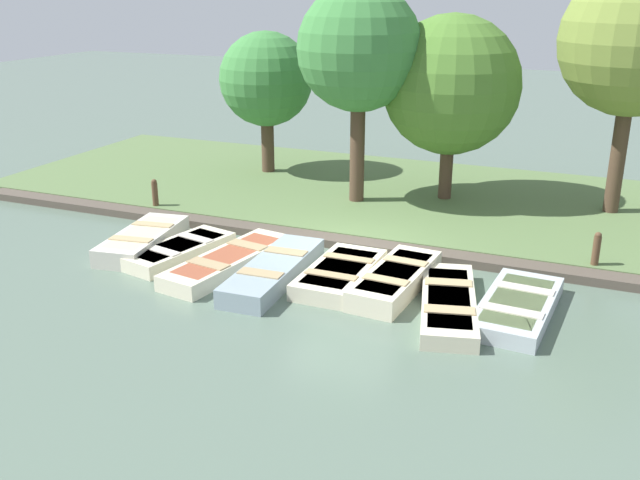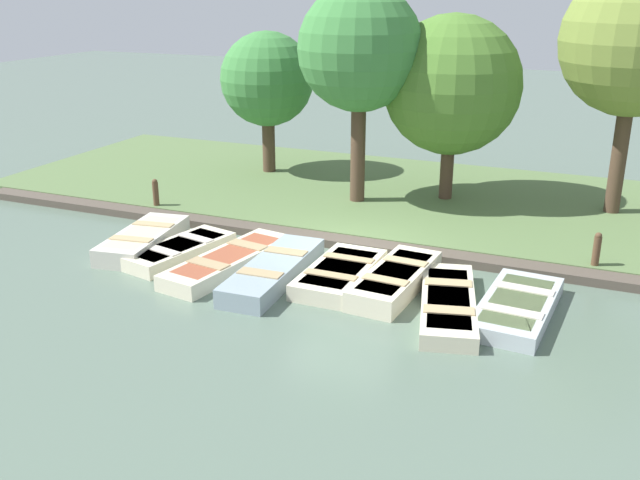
{
  "view_description": "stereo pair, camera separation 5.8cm",
  "coord_description": "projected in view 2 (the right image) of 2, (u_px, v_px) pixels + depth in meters",
  "views": [
    {
      "loc": [
        14.09,
        5.27,
        5.88
      ],
      "look_at": [
        0.74,
        -0.3,
        0.65
      ],
      "focal_mm": 40.0,
      "sensor_mm": 36.0,
      "label": 1
    },
    {
      "loc": [
        14.06,
        5.32,
        5.88
      ],
      "look_at": [
        0.74,
        -0.3,
        0.65
      ],
      "focal_mm": 40.0,
      "sensor_mm": 36.0,
      "label": 2
    }
  ],
  "objects": [
    {
      "name": "ground_plane",
      "position": [
        345.0,
        258.0,
        16.13
      ],
      "size": [
        80.0,
        80.0,
        0.0
      ],
      "primitive_type": "plane",
      "color": "#566B5B"
    },
    {
      "name": "shore_bank",
      "position": [
        407.0,
        196.0,
        20.43
      ],
      "size": [
        8.0,
        24.0,
        0.22
      ],
      "color": "#567042",
      "rests_on": "ground_plane"
    },
    {
      "name": "dock_walkway",
      "position": [
        363.0,
        237.0,
        17.18
      ],
      "size": [
        1.56,
        22.34,
        0.2
      ],
      "color": "#51473D",
      "rests_on": "ground_plane"
    },
    {
      "name": "rowboat_0",
      "position": [
        143.0,
        240.0,
        16.66
      ],
      "size": [
        2.96,
        1.47,
        0.44
      ],
      "rotation": [
        0.0,
        0.0,
        0.15
      ],
      "color": "beige",
      "rests_on": "ground_plane"
    },
    {
      "name": "rowboat_1",
      "position": [
        179.0,
        250.0,
        16.15
      ],
      "size": [
        2.86,
        1.63,
        0.34
      ],
      "rotation": [
        0.0,
        0.0,
        -0.23
      ],
      "color": "beige",
      "rests_on": "ground_plane"
    },
    {
      "name": "rowboat_2",
      "position": [
        229.0,
        261.0,
        15.49
      ],
      "size": [
        3.63,
        1.58,
        0.36
      ],
      "rotation": [
        0.0,
        0.0,
        -0.17
      ],
      "color": "beige",
      "rests_on": "ground_plane"
    },
    {
      "name": "rowboat_3",
      "position": [
        274.0,
        271.0,
        14.9
      ],
      "size": [
        3.47,
        1.11,
        0.42
      ],
      "rotation": [
        0.0,
        0.0,
        0.04
      ],
      "color": "#8C9EA8",
      "rests_on": "ground_plane"
    },
    {
      "name": "rowboat_4",
      "position": [
        340.0,
        274.0,
        14.82
      ],
      "size": [
        2.67,
        1.21,
        0.36
      ],
      "rotation": [
        0.0,
        0.0,
        -0.01
      ],
      "color": "beige",
      "rests_on": "ground_plane"
    },
    {
      "name": "rowboat_5",
      "position": [
        395.0,
        280.0,
        14.42
      ],
      "size": [
        2.99,
        1.21,
        0.44
      ],
      "rotation": [
        0.0,
        0.0,
        -0.07
      ],
      "color": "beige",
      "rests_on": "ground_plane"
    },
    {
      "name": "rowboat_6",
      "position": [
        448.0,
        303.0,
        13.49
      ],
      "size": [
        3.49,
        1.77,
        0.33
      ],
      "rotation": [
        0.0,
        0.0,
        0.24
      ],
      "color": "beige",
      "rests_on": "ground_plane"
    },
    {
      "name": "rowboat_7",
      "position": [
        517.0,
        307.0,
        13.34
      ],
      "size": [
        3.0,
        1.42,
        0.33
      ],
      "rotation": [
        0.0,
        0.0,
        -0.07
      ],
      "color": "#B2BCC1",
      "rests_on": "ground_plane"
    },
    {
      "name": "mooring_post_near",
      "position": [
        156.0,
        196.0,
        19.16
      ],
      "size": [
        0.16,
        0.16,
        0.95
      ],
      "color": "brown",
      "rests_on": "ground_plane"
    },
    {
      "name": "mooring_post_far",
      "position": [
        596.0,
        253.0,
        15.09
      ],
      "size": [
        0.16,
        0.16,
        0.95
      ],
      "color": "brown",
      "rests_on": "ground_plane"
    },
    {
      "name": "park_tree_far_left",
      "position": [
        267.0,
        80.0,
        21.79
      ],
      "size": [
        2.87,
        2.87,
        4.54
      ],
      "color": "#4C3828",
      "rests_on": "ground_plane"
    },
    {
      "name": "park_tree_left",
      "position": [
        360.0,
        50.0,
        18.34
      ],
      "size": [
        3.25,
        3.25,
        5.92
      ],
      "color": "#4C3828",
      "rests_on": "ground_plane"
    },
    {
      "name": "park_tree_center",
      "position": [
        452.0,
        85.0,
        18.86
      ],
      "size": [
        3.69,
        3.69,
        5.18
      ],
      "color": "#4C3828",
      "rests_on": "ground_plane"
    },
    {
      "name": "park_tree_right",
      "position": [
        636.0,
        42.0,
        17.25
      ],
      "size": [
        3.65,
        3.65,
        6.37
      ],
      "color": "#4C3828",
      "rests_on": "ground_plane"
    }
  ]
}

